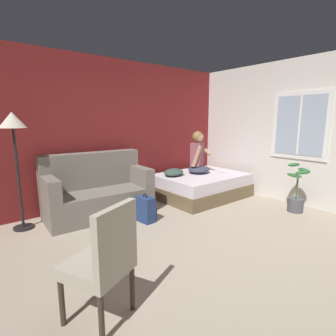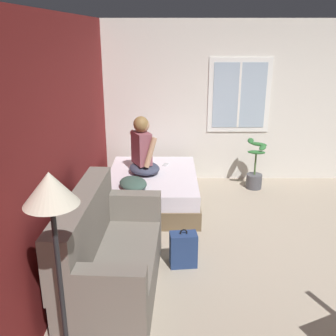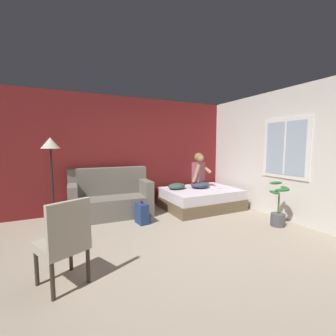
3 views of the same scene
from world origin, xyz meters
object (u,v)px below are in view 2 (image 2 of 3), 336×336
at_px(throw_pillow, 133,183).
at_px(cell_phone, 165,165).
at_px(person_seated, 143,151).
at_px(bed, 153,189).
at_px(floor_lamp, 53,212).
at_px(backpack, 183,250).
at_px(potted_plant, 255,171).
at_px(couch, 108,256).

height_order(throw_pillow, cell_phone, throw_pillow).
distance_m(person_seated, throw_pillow, 0.66).
relative_size(bed, floor_lamp, 1.05).
relative_size(cell_phone, floor_lamp, 0.08).
distance_m(backpack, floor_lamp, 2.20).
xyz_separation_m(bed, throw_pillow, (-0.54, 0.24, 0.31)).
bearing_deg(throw_pillow, potted_plant, -58.51).
xyz_separation_m(throw_pillow, potted_plant, (1.18, -1.92, -0.25)).
bearing_deg(cell_phone, potted_plant, 26.80).
height_order(couch, person_seated, person_seated).
xyz_separation_m(person_seated, floor_lamp, (-3.28, 0.37, 0.59)).
relative_size(couch, cell_phone, 12.08).
bearing_deg(bed, backpack, -166.21).
bearing_deg(floor_lamp, throw_pillow, -5.54).
distance_m(person_seated, cell_phone, 0.62).
height_order(cell_phone, floor_lamp, floor_lamp).
xyz_separation_m(throw_pillow, cell_phone, (0.97, -0.43, -0.07)).
bearing_deg(couch, backpack, -59.43).
distance_m(bed, cell_phone, 0.53).
bearing_deg(backpack, couch, 120.57).
relative_size(throw_pillow, floor_lamp, 0.28).
height_order(bed, person_seated, person_seated).
height_order(bed, backpack, bed).
distance_m(throw_pillow, potted_plant, 2.27).
bearing_deg(couch, potted_plant, -36.66).
distance_m(bed, couch, 2.16).
height_order(floor_lamp, potted_plant, floor_lamp).
bearing_deg(couch, person_seated, -6.08).
height_order(person_seated, throw_pillow, person_seated).
xyz_separation_m(bed, person_seated, (0.04, 0.14, 0.60)).
bearing_deg(floor_lamp, backpack, -29.98).
bearing_deg(bed, cell_phone, -24.01).
bearing_deg(floor_lamp, couch, -6.90).
bearing_deg(throw_pillow, floor_lamp, 174.46).
bearing_deg(couch, bed, -9.82).
relative_size(person_seated, backpack, 1.91).
bearing_deg(throw_pillow, bed, -23.87).
xyz_separation_m(couch, backpack, (0.46, -0.77, -0.20)).
bearing_deg(bed, throw_pillow, 156.13).
xyz_separation_m(couch, throw_pillow, (1.57, -0.13, 0.16)).
relative_size(couch, throw_pillow, 3.62).
bearing_deg(person_seated, potted_plant, -71.89).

